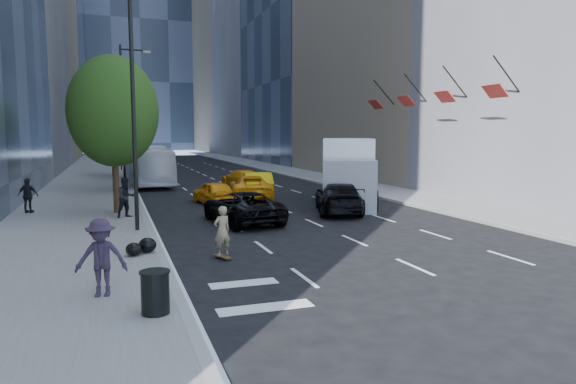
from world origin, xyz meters
name	(u,v)px	position (x,y,z in m)	size (l,w,h in m)	color
ground	(329,242)	(0.00, 0.00, 0.00)	(160.00, 160.00, 0.00)	black
sidewalk_left	(92,179)	(-9.00, 30.00, 0.07)	(6.00, 120.00, 0.15)	slate
sidewalk_right	(300,174)	(10.00, 30.00, 0.07)	(4.00, 120.00, 0.15)	slate
tower_right_far	(245,39)	(22.00, 98.00, 25.00)	(20.00, 24.00, 50.00)	gray
lamp_near	(137,84)	(-6.32, 4.00, 5.81)	(2.13, 0.22, 10.00)	black
lamp_far	(125,107)	(-6.32, 22.00, 5.81)	(2.13, 0.22, 10.00)	black
tree_near	(113,111)	(-7.20, 9.00, 4.97)	(4.20, 4.20, 7.46)	#322713
tree_mid	(112,112)	(-7.20, 19.00, 5.32)	(4.50, 4.50, 7.99)	#322713
tree_far	(112,126)	(-7.20, 32.00, 4.62)	(3.90, 3.90, 6.92)	#322713
traffic_signal	(120,131)	(-6.40, 40.00, 4.23)	(2.48, 0.53, 5.20)	black
facade_flags	(426,96)	(10.64, 10.00, 6.18)	(1.85, 13.30, 2.05)	black
skateboarder	(222,234)	(-4.18, -1.21, 0.79)	(0.58, 0.38, 1.58)	#897B56
black_sedan_lincoln	(242,207)	(-2.00, 5.00, 0.70)	(2.32, 5.03, 1.40)	black
black_sedan_mercedes	(339,198)	(3.26, 6.34, 0.76)	(2.14, 5.27, 1.53)	black
taxi_a	(214,192)	(-2.00, 11.50, 0.66)	(1.55, 3.85, 1.31)	orange
taxi_b	(257,184)	(1.20, 14.00, 0.78)	(1.65, 4.74, 1.56)	gold
taxi_c	(251,187)	(0.50, 13.00, 0.71)	(2.36, 5.13, 1.42)	#FB9F0D
taxi_d	(241,178)	(1.78, 20.50, 0.63)	(1.78, 4.38, 1.27)	#F89D0D
city_bus	(147,165)	(-4.80, 24.21, 1.52)	(2.55, 10.90, 3.04)	white
box_truck	(348,171)	(5.14, 9.23, 1.86)	(5.59, 8.07, 3.65)	white
pedestrian_a	(126,197)	(-6.80, 7.30, 1.06)	(0.89, 0.69, 1.83)	black
pedestrian_b	(28,195)	(-11.20, 10.25, 0.99)	(0.98, 0.41, 1.68)	black
pedestrian_c	(101,258)	(-7.68, -4.37, 1.06)	(1.18, 0.68, 1.82)	#2B2132
trash_can	(155,293)	(-6.60, -6.00, 0.59)	(0.59, 0.59, 0.88)	black
garbage_bags	(142,247)	(-6.56, -0.29, 0.38)	(0.96, 0.93, 0.48)	black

